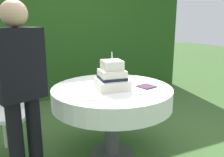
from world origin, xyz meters
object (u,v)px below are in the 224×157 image
object	(u,v)px
serving_plate_near	(93,99)
serving_plate_far	(135,79)
cake_table	(112,97)
serving_plate_left	(140,92)
napkin_stack	(146,86)
standing_person	(21,89)
wedding_cake	(112,77)
garden_chair	(12,107)

from	to	relation	value
serving_plate_near	serving_plate_far	size ratio (longest dim) A/B	0.76
cake_table	serving_plate_left	size ratio (longest dim) A/B	12.46
cake_table	napkin_stack	size ratio (longest dim) A/B	8.03
serving_plate_left	napkin_stack	size ratio (longest dim) A/B	0.64
standing_person	wedding_cake	bearing A→B (deg)	12.91
serving_plate_near	cake_table	bearing A→B (deg)	41.22
garden_chair	wedding_cake	bearing A→B (deg)	-29.71
serving_plate_left	serving_plate_far	bearing A→B (deg)	64.32
garden_chair	napkin_stack	bearing A→B (deg)	-26.54
garden_chair	serving_plate_near	bearing A→B (deg)	-50.57
cake_table	serving_plate_near	distance (m)	0.44
standing_person	napkin_stack	bearing A→B (deg)	4.57
cake_table	standing_person	bearing A→B (deg)	-165.11
serving_plate_far	serving_plate_left	size ratio (longest dim) A/B	1.38
serving_plate_far	garden_chair	distance (m)	1.41
cake_table	serving_plate_far	distance (m)	0.46
wedding_cake	cake_table	bearing A→B (deg)	68.95
wedding_cake	standing_person	xyz separation A→B (m)	(-0.88, -0.20, 0.04)
serving_plate_near	standing_person	bearing A→B (deg)	176.15
serving_plate_near	napkin_stack	bearing A→B (deg)	11.98
napkin_stack	garden_chair	bearing A→B (deg)	153.46
cake_table	wedding_cake	size ratio (longest dim) A/B	3.33
serving_plate_far	garden_chair	bearing A→B (deg)	167.46
serving_plate_near	serving_plate_left	bearing A→B (deg)	-1.61
wedding_cake	standing_person	size ratio (longest dim) A/B	0.23
napkin_stack	serving_plate_near	bearing A→B (deg)	-168.02
serving_plate_left	standing_person	world-z (taller)	standing_person
napkin_stack	garden_chair	world-z (taller)	garden_chair
serving_plate_far	standing_person	distance (m)	1.37
serving_plate_left	garden_chair	bearing A→B (deg)	144.56
wedding_cake	serving_plate_near	distance (m)	0.40
cake_table	serving_plate_left	distance (m)	0.35
napkin_stack	standing_person	world-z (taller)	standing_person
serving_plate_far	standing_person	size ratio (longest dim) A/B	0.09
napkin_stack	cake_table	bearing A→B (deg)	156.93
serving_plate_far	standing_person	world-z (taller)	standing_person
serving_plate_near	garden_chair	size ratio (longest dim) A/B	0.12
wedding_cake	garden_chair	size ratio (longest dim) A/B	0.42
cake_table	garden_chair	xyz separation A→B (m)	(-0.96, 0.50, -0.12)
wedding_cake	serving_plate_far	bearing A→B (deg)	30.29
serving_plate_left	standing_person	bearing A→B (deg)	177.15
serving_plate_near	garden_chair	xyz separation A→B (m)	(-0.64, 0.78, -0.24)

